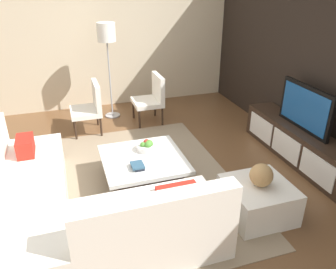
{
  "coord_description": "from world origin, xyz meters",
  "views": [
    {
      "loc": [
        3.52,
        -0.75,
        2.51
      ],
      "look_at": [
        -0.3,
        0.5,
        0.56
      ],
      "focal_mm": 35.87,
      "sensor_mm": 36.0,
      "label": 1
    }
  ],
  "objects_px": {
    "television": "(305,108)",
    "decorative_ball": "(261,175)",
    "media_console": "(298,144)",
    "sectional_couch": "(66,208)",
    "accent_chair_near": "(91,105)",
    "book_stack": "(138,166)",
    "coffee_table": "(144,169)",
    "floor_lamp": "(107,38)",
    "accent_chair_far": "(152,96)",
    "ottoman": "(258,200)",
    "fruit_bowl": "(147,146)"
  },
  "relations": [
    {
      "from": "accent_chair_near",
      "to": "book_stack",
      "type": "distance_m",
      "value": 2.06
    },
    {
      "from": "media_console",
      "to": "accent_chair_near",
      "type": "bearing_deg",
      "value": -124.81
    },
    {
      "from": "fruit_bowl",
      "to": "book_stack",
      "type": "xyz_separation_m",
      "value": [
        0.4,
        -0.22,
        -0.02
      ]
    },
    {
      "from": "accent_chair_near",
      "to": "decorative_ball",
      "type": "relative_size",
      "value": 3.4
    },
    {
      "from": "sectional_couch",
      "to": "accent_chair_near",
      "type": "distance_m",
      "value": 2.5
    },
    {
      "from": "coffee_table",
      "to": "book_stack",
      "type": "height_order",
      "value": "book_stack"
    },
    {
      "from": "fruit_bowl",
      "to": "book_stack",
      "type": "height_order",
      "value": "fruit_bowl"
    },
    {
      "from": "ottoman",
      "to": "television",
      "type": "bearing_deg",
      "value": 126.72
    },
    {
      "from": "decorative_ball",
      "to": "book_stack",
      "type": "xyz_separation_m",
      "value": [
        -0.8,
        -1.18,
        -0.12
      ]
    },
    {
      "from": "fruit_bowl",
      "to": "coffee_table",
      "type": "bearing_deg",
      "value": -29.39
    },
    {
      "from": "accent_chair_far",
      "to": "book_stack",
      "type": "height_order",
      "value": "accent_chair_far"
    },
    {
      "from": "floor_lamp",
      "to": "book_stack",
      "type": "bearing_deg",
      "value": -2.33
    },
    {
      "from": "sectional_couch",
      "to": "accent_chair_near",
      "type": "xyz_separation_m",
      "value": [
        -2.43,
        0.54,
        0.2
      ]
    },
    {
      "from": "decorative_ball",
      "to": "ottoman",
      "type": "bearing_deg",
      "value": 0.0
    },
    {
      "from": "accent_chair_near",
      "to": "fruit_bowl",
      "type": "distance_m",
      "value": 1.72
    },
    {
      "from": "media_console",
      "to": "accent_chair_far",
      "type": "height_order",
      "value": "accent_chair_far"
    },
    {
      "from": "fruit_bowl",
      "to": "decorative_ball",
      "type": "relative_size",
      "value": 1.1
    },
    {
      "from": "sectional_couch",
      "to": "television",
      "type": "bearing_deg",
      "value": 99.02
    },
    {
      "from": "sectional_couch",
      "to": "ottoman",
      "type": "distance_m",
      "value": 2.09
    },
    {
      "from": "accent_chair_near",
      "to": "floor_lamp",
      "type": "relative_size",
      "value": 0.5
    },
    {
      "from": "media_console",
      "to": "floor_lamp",
      "type": "relative_size",
      "value": 1.23
    },
    {
      "from": "media_console",
      "to": "book_stack",
      "type": "height_order",
      "value": "media_console"
    },
    {
      "from": "sectional_couch",
      "to": "accent_chair_far",
      "type": "distance_m",
      "value": 3.04
    },
    {
      "from": "television",
      "to": "decorative_ball",
      "type": "height_order",
      "value": "television"
    },
    {
      "from": "media_console",
      "to": "floor_lamp",
      "type": "bearing_deg",
      "value": -137.16
    },
    {
      "from": "sectional_couch",
      "to": "accent_chair_near",
      "type": "bearing_deg",
      "value": 167.48
    },
    {
      "from": "accent_chair_near",
      "to": "accent_chair_far",
      "type": "bearing_deg",
      "value": 106.0
    },
    {
      "from": "media_console",
      "to": "book_stack",
      "type": "bearing_deg",
      "value": -87.09
    },
    {
      "from": "floor_lamp",
      "to": "accent_chair_far",
      "type": "xyz_separation_m",
      "value": [
        0.47,
        0.67,
        -0.97
      ]
    },
    {
      "from": "television",
      "to": "decorative_ball",
      "type": "xyz_separation_m",
      "value": [
        0.92,
        -1.23,
        -0.29
      ]
    },
    {
      "from": "book_stack",
      "to": "accent_chair_near",
      "type": "bearing_deg",
      "value": -170.77
    },
    {
      "from": "coffee_table",
      "to": "floor_lamp",
      "type": "xyz_separation_m",
      "value": [
        -2.39,
        -0.01,
        1.26
      ]
    },
    {
      "from": "ottoman",
      "to": "coffee_table",
      "type": "bearing_deg",
      "value": -133.8
    },
    {
      "from": "book_stack",
      "to": "fruit_bowl",
      "type": "bearing_deg",
      "value": 151.12
    },
    {
      "from": "media_console",
      "to": "sectional_couch",
      "type": "relative_size",
      "value": 0.86
    },
    {
      "from": "media_console",
      "to": "sectional_couch",
      "type": "distance_m",
      "value": 3.33
    },
    {
      "from": "book_stack",
      "to": "ottoman",
      "type": "bearing_deg",
      "value": 56.06
    },
    {
      "from": "coffee_table",
      "to": "decorative_ball",
      "type": "xyz_separation_m",
      "value": [
        1.02,
        1.06,
        0.33
      ]
    },
    {
      "from": "television",
      "to": "sectional_couch",
      "type": "relative_size",
      "value": 0.4
    },
    {
      "from": "sectional_couch",
      "to": "decorative_ball",
      "type": "bearing_deg",
      "value": 79.04
    },
    {
      "from": "decorative_ball",
      "to": "floor_lamp",
      "type": "bearing_deg",
      "value": -162.47
    },
    {
      "from": "television",
      "to": "coffee_table",
      "type": "height_order",
      "value": "television"
    },
    {
      "from": "sectional_couch",
      "to": "ottoman",
      "type": "height_order",
      "value": "sectional_couch"
    },
    {
      "from": "accent_chair_far",
      "to": "sectional_couch",
      "type": "bearing_deg",
      "value": -28.23
    },
    {
      "from": "fruit_bowl",
      "to": "sectional_couch",
      "type": "bearing_deg",
      "value": -53.7
    },
    {
      "from": "television",
      "to": "sectional_couch",
      "type": "bearing_deg",
      "value": -80.98
    },
    {
      "from": "coffee_table",
      "to": "fruit_bowl",
      "type": "height_order",
      "value": "fruit_bowl"
    },
    {
      "from": "accent_chair_near",
      "to": "ottoman",
      "type": "relative_size",
      "value": 1.24
    },
    {
      "from": "ottoman",
      "to": "fruit_bowl",
      "type": "relative_size",
      "value": 2.5
    },
    {
      "from": "ottoman",
      "to": "book_stack",
      "type": "relative_size",
      "value": 3.42
    }
  ]
}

